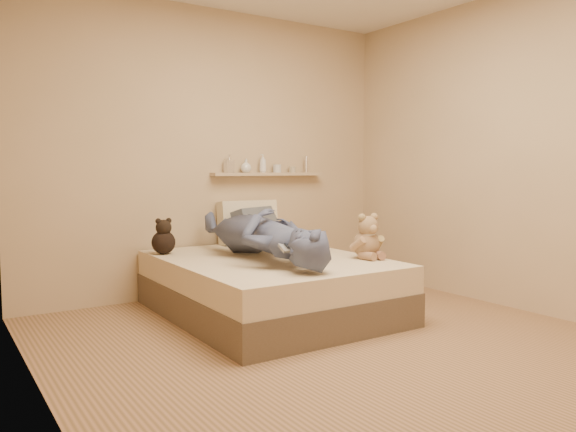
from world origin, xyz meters
TOP-DOWN VIEW (x-y plane):
  - room at (0.00, 0.00)m, footprint 3.80×3.80m
  - bed at (0.00, 0.93)m, footprint 1.50×1.90m
  - game_console at (-0.14, 0.40)m, footprint 0.19×0.11m
  - teddy_bear at (0.63, 0.48)m, footprint 0.29×0.29m
  - dark_plush at (-0.63, 1.56)m, footprint 0.19×0.19m
  - pillow_cream at (0.27, 1.76)m, footprint 0.56×0.25m
  - pillow_grey at (0.29, 1.62)m, footprint 0.55×0.42m
  - person at (-0.07, 0.90)m, footprint 0.76×1.71m
  - wall_shelf at (0.55, 1.84)m, footprint 1.20×0.12m
  - shelf_bottles at (0.40, 1.84)m, footprint 0.93×0.14m

SIDE VIEW (x-z plane):
  - bed at x=0.00m, z-range 0.00..0.45m
  - dark_plush at x=-0.63m, z-range 0.43..0.73m
  - teddy_bear at x=0.63m, z-range 0.42..0.78m
  - game_console at x=-0.14m, z-range 0.58..0.64m
  - pillow_grey at x=0.29m, z-range 0.44..0.80m
  - person at x=-0.07m, z-range 0.45..0.85m
  - pillow_cream at x=0.27m, z-range 0.44..0.86m
  - wall_shelf at x=0.55m, z-range 1.09..1.11m
  - shelf_bottles at x=0.40m, z-range 1.10..1.27m
  - room at x=0.00m, z-range -0.60..3.20m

